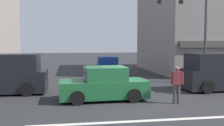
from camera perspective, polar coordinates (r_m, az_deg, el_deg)
The scene contains 10 objects.
ground_plane at distance 12.75m, azimuth 4.72°, elevation -7.83°, with size 120.00×120.00×0.00m, color #2B2B2D.
lane_marking_stripe at distance 9.50m, azimuth 9.97°, elevation -12.15°, with size 9.00×0.24×0.01m, color silver.
building_right_corner at distance 27.31m, azimuth 21.11°, elevation 7.55°, with size 12.20×10.96×8.68m.
utility_pole_far_right at distance 22.22m, azimuth 20.26°, elevation 7.87°, with size 1.40×0.22×8.00m.
traffic_light_mast at distance 18.21m, azimuth 16.89°, elevation 8.87°, with size 4.87×0.67×6.20m.
sedan_parked_curbside at distance 12.41m, azimuth -1.80°, elevation -4.81°, with size 4.15×1.98×1.58m.
sedan_waiting_far at distance 21.54m, azimuth -0.99°, elevation -0.90°, with size 2.09×4.20×1.58m.
van_crossing_leftbound at distance 16.20m, azimuth 22.41°, elevation -1.93°, with size 4.68×2.21×2.11m.
van_crossing_rightbound at distance 15.02m, azimuth -22.46°, elevation -2.41°, with size 4.63×2.10×2.11m.
pedestrian_mid_crossing at distance 11.95m, azimuth 13.92°, elevation -4.14°, with size 0.56×0.29×1.67m.
Camera 1 is at (-3.04, -12.08, 2.70)m, focal length 42.00 mm.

